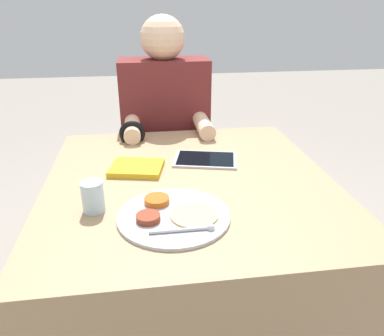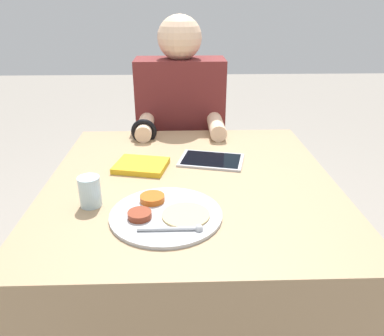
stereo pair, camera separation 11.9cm
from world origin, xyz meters
TOP-DOWN VIEW (x-y plane):
  - dining_table at (0.00, 0.00)m, footprint 0.96×1.01m
  - thali_tray at (-0.08, -0.24)m, footprint 0.31×0.31m
  - red_notebook at (-0.18, 0.09)m, footprint 0.21×0.18m
  - tablet_device at (0.08, 0.15)m, footprint 0.26×0.21m
  - person_diner at (-0.03, 0.66)m, footprint 0.43×0.43m
  - drinking_glass at (-0.30, -0.17)m, footprint 0.06×0.06m

SIDE VIEW (x-z plane):
  - dining_table at x=0.00m, z-range 0.00..0.74m
  - person_diner at x=-0.03m, z-range -0.04..1.20m
  - tablet_device at x=0.08m, z-range 0.74..0.75m
  - thali_tray at x=-0.08m, z-range 0.74..0.77m
  - red_notebook at x=-0.18m, z-range 0.74..0.76m
  - drinking_glass at x=-0.30m, z-range 0.74..0.84m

